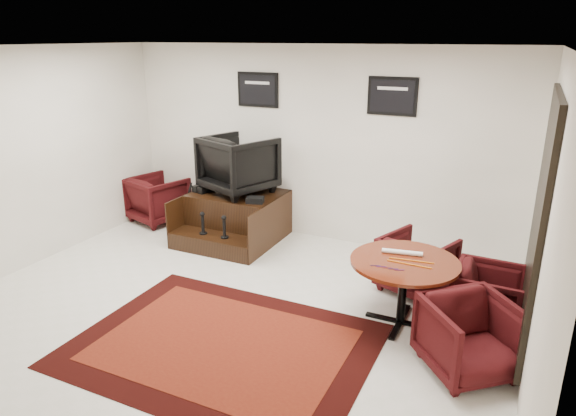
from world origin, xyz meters
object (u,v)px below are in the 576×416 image
object	(u,v)px
meeting_table	(404,268)
table_chair_back	(417,261)
shine_podium	(236,218)
shine_chair	(239,161)
armchair_side	(158,197)
table_chair_window	(489,295)
table_chair_corner	(470,334)

from	to	relation	value
meeting_table	table_chair_back	distance (m)	0.86
shine_podium	meeting_table	distance (m)	3.15
shine_podium	shine_chair	bearing A→B (deg)	90.00
table_chair_back	armchair_side	bearing A→B (deg)	12.73
shine_chair	table_chair_back	world-z (taller)	shine_chair
table_chair_window	shine_podium	bearing A→B (deg)	76.83
shine_podium	armchair_side	xyz separation A→B (m)	(-1.54, 0.12, 0.09)
shine_podium	meeting_table	size ratio (longest dim) A/B	1.23
shine_podium	shine_chair	size ratio (longest dim) A/B	1.46
shine_chair	table_chair_corner	size ratio (longest dim) A/B	1.22
shine_podium	meeting_table	xyz separation A→B (m)	(2.82, -1.35, 0.32)
meeting_table	table_chair_corner	bearing A→B (deg)	-37.14
table_chair_back	table_chair_window	world-z (taller)	table_chair_back
table_chair_back	table_chair_window	bearing A→B (deg)	171.83
shine_podium	armchair_side	bearing A→B (deg)	175.56
meeting_table	table_chair_back	xyz separation A→B (m)	(-0.02, 0.82, -0.26)
armchair_side	meeting_table	bearing A→B (deg)	177.81
armchair_side	table_chair_corner	distance (m)	5.49
armchair_side	meeting_table	world-z (taller)	armchair_side
shine_podium	shine_chair	world-z (taller)	shine_chair
table_chair_window	shine_chair	bearing A→B (deg)	74.79
armchair_side	table_chair_window	bearing A→B (deg)	-175.85
shine_chair	table_chair_back	size ratio (longest dim) A/B	1.24
shine_chair	meeting_table	distance (m)	3.23
shine_podium	armchair_side	size ratio (longest dim) A/B	1.67
shine_chair	meeting_table	size ratio (longest dim) A/B	0.84
shine_chair	table_chair_window	bearing A→B (deg)	-176.55
table_chair_back	shine_chair	bearing A→B (deg)	7.74
shine_podium	table_chair_window	xyz separation A→B (m)	(3.65, -1.01, 0.04)
armchair_side	table_chair_back	size ratio (longest dim) A/B	1.09
table_chair_window	armchair_side	bearing A→B (deg)	80.03
shine_chair	table_chair_back	xyz separation A→B (m)	(2.80, -0.68, -0.78)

